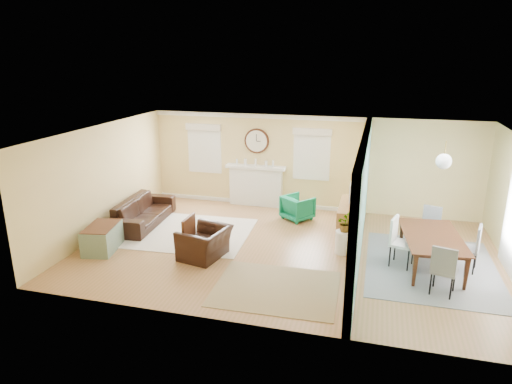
% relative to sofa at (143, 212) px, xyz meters
% --- Properties ---
extents(floor, '(9.00, 9.00, 0.00)m').
position_rel_sofa_xyz_m(floor, '(3.87, -0.66, -0.33)').
color(floor, olive).
rests_on(floor, ground).
extents(wall_back, '(9.00, 0.02, 2.60)m').
position_rel_sofa_xyz_m(wall_back, '(3.87, 2.34, 0.97)').
color(wall_back, '#EDD488').
rests_on(wall_back, ground).
extents(wall_front, '(9.00, 0.02, 2.60)m').
position_rel_sofa_xyz_m(wall_front, '(3.87, -3.66, 0.97)').
color(wall_front, '#EDD488').
rests_on(wall_front, ground).
extents(wall_left, '(0.02, 6.00, 2.60)m').
position_rel_sofa_xyz_m(wall_left, '(-0.63, -0.66, 0.97)').
color(wall_left, '#EDD488').
rests_on(wall_left, ground).
extents(ceiling, '(9.00, 6.00, 0.02)m').
position_rel_sofa_xyz_m(ceiling, '(3.87, -0.66, 2.27)').
color(ceiling, white).
rests_on(ceiling, wall_back).
extents(partition, '(0.17, 6.00, 2.60)m').
position_rel_sofa_xyz_m(partition, '(5.38, -0.38, 1.03)').
color(partition, '#EDD488').
rests_on(partition, ground).
extents(fireplace, '(1.70, 0.30, 1.17)m').
position_rel_sofa_xyz_m(fireplace, '(2.37, 2.22, 0.27)').
color(fireplace, white).
rests_on(fireplace, ground).
extents(wall_clock, '(0.70, 0.07, 0.70)m').
position_rel_sofa_xyz_m(wall_clock, '(2.37, 2.31, 1.52)').
color(wall_clock, '#4F2614').
rests_on(wall_clock, wall_back).
extents(window_left, '(1.05, 0.13, 1.42)m').
position_rel_sofa_xyz_m(window_left, '(0.82, 2.29, 1.33)').
color(window_left, white).
rests_on(window_left, wall_back).
extents(window_right, '(1.05, 0.13, 1.42)m').
position_rel_sofa_xyz_m(window_right, '(3.92, 2.29, 1.33)').
color(window_right, white).
rests_on(window_right, wall_back).
extents(pendant, '(0.30, 0.30, 0.55)m').
position_rel_sofa_xyz_m(pendant, '(6.87, -0.66, 1.87)').
color(pendant, gold).
rests_on(pendant, ceiling).
extents(rug_cream, '(2.96, 2.60, 0.02)m').
position_rel_sofa_xyz_m(rug_cream, '(1.39, -0.27, -0.32)').
color(rug_cream, '#EEE3CD').
rests_on(rug_cream, floor).
extents(rug_jute, '(2.31, 1.92, 0.01)m').
position_rel_sofa_xyz_m(rug_jute, '(4.00, -2.41, -0.33)').
color(rug_jute, tan).
rests_on(rug_jute, floor).
extents(rug_grey, '(2.55, 3.19, 0.01)m').
position_rel_sofa_xyz_m(rug_grey, '(6.86, -0.72, -0.32)').
color(rug_grey, gray).
rests_on(rug_grey, floor).
extents(sofa, '(1.04, 2.33, 0.66)m').
position_rel_sofa_xyz_m(sofa, '(0.00, 0.00, 0.00)').
color(sofa, black).
rests_on(sofa, floor).
extents(eames_chair, '(1.07, 1.17, 0.66)m').
position_rel_sofa_xyz_m(eames_chair, '(2.24, -1.46, -0.00)').
color(eames_chair, black).
rests_on(eames_chair, floor).
extents(green_chair, '(0.97, 0.97, 0.64)m').
position_rel_sofa_xyz_m(green_chair, '(3.73, 1.37, -0.01)').
color(green_chair, '#02613F').
rests_on(green_chair, floor).
extents(trunk, '(0.78, 1.09, 0.57)m').
position_rel_sofa_xyz_m(trunk, '(-0.08, -1.69, -0.05)').
color(trunk, gray).
rests_on(trunk, floor).
extents(credenza, '(0.49, 1.45, 0.80)m').
position_rel_sofa_xyz_m(credenza, '(5.10, 0.55, 0.07)').
color(credenza, '#AA7745').
rests_on(credenza, floor).
extents(tv, '(0.15, 1.13, 0.65)m').
position_rel_sofa_xyz_m(tv, '(5.09, 0.55, 0.79)').
color(tv, black).
rests_on(tv, credenza).
extents(garden_stool, '(0.34, 0.34, 0.50)m').
position_rel_sofa_xyz_m(garden_stool, '(5.06, -0.47, -0.08)').
color(garden_stool, white).
rests_on(garden_stool, floor).
extents(potted_plant, '(0.38, 0.42, 0.39)m').
position_rel_sofa_xyz_m(potted_plant, '(5.06, -0.47, 0.37)').
color(potted_plant, '#337F33').
rests_on(potted_plant, garden_stool).
extents(dining_table, '(1.29, 2.07, 0.69)m').
position_rel_sofa_xyz_m(dining_table, '(6.86, -0.72, 0.01)').
color(dining_table, '#4F2614').
rests_on(dining_table, floor).
extents(dining_chair_n, '(0.50, 0.50, 0.91)m').
position_rel_sofa_xyz_m(dining_chair_n, '(6.88, 0.40, 0.20)').
color(dining_chair_n, gray).
rests_on(dining_chair_n, floor).
extents(dining_chair_s, '(0.53, 0.53, 0.96)m').
position_rel_sofa_xyz_m(dining_chair_s, '(6.94, -1.79, 0.23)').
color(dining_chair_s, gray).
rests_on(dining_chair_s, floor).
extents(dining_chair_w, '(0.56, 0.56, 1.02)m').
position_rel_sofa_xyz_m(dining_chair_w, '(6.26, -0.80, 0.27)').
color(dining_chair_w, white).
rests_on(dining_chair_w, floor).
extents(dining_chair_e, '(0.52, 0.52, 0.96)m').
position_rel_sofa_xyz_m(dining_chair_e, '(7.49, -0.66, 0.24)').
color(dining_chair_e, gray).
rests_on(dining_chair_e, floor).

